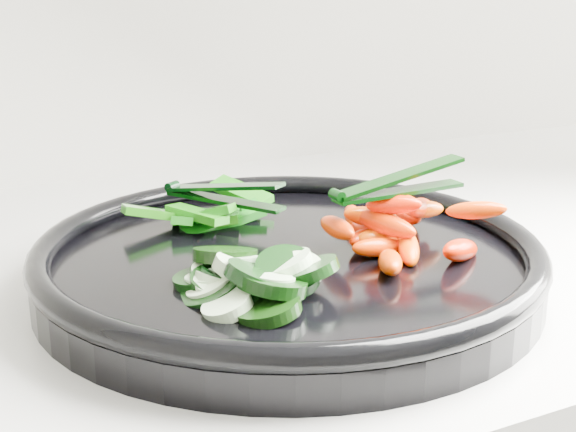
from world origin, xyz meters
name	(u,v)px	position (x,y,z in m)	size (l,w,h in m)	color
veggie_tray	(288,261)	(-0.32, 1.61, 0.95)	(0.47, 0.47, 0.04)	black
cucumber_pile	(244,280)	(-0.37, 1.56, 0.96)	(0.11, 0.13, 0.04)	black
carrot_pile	(394,227)	(-0.24, 1.59, 0.97)	(0.12, 0.15, 0.05)	#FC6600
pepper_pile	(212,213)	(-0.34, 1.71, 0.96)	(0.13, 0.11, 0.04)	#1A700A
tong_carrot	(396,185)	(-0.24, 1.59, 1.00)	(0.11, 0.02, 0.02)	black
tong_pepper	(221,193)	(-0.33, 1.71, 0.98)	(0.07, 0.10, 0.02)	black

